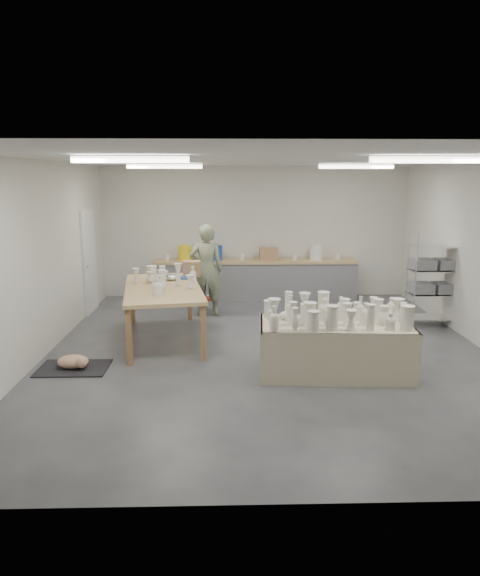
{
  "coord_description": "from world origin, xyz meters",
  "views": [
    {
      "loc": [
        -0.66,
        -7.87,
        2.72
      ],
      "look_at": [
        -0.45,
        -0.08,
        1.05
      ],
      "focal_mm": 32.0,
      "sensor_mm": 36.0,
      "label": 1
    }
  ],
  "objects_px": {
    "potter": "(206,270)",
    "work_table": "(166,286)",
    "red_stool": "(207,299)",
    "drying_table": "(335,344)"
  },
  "relations": [
    {
      "from": "red_stool",
      "to": "work_table",
      "type": "bearing_deg",
      "value": -109.92
    },
    {
      "from": "potter",
      "to": "red_stool",
      "type": "relative_size",
      "value": 4.59
    },
    {
      "from": "work_table",
      "to": "red_stool",
      "type": "height_order",
      "value": "work_table"
    },
    {
      "from": "drying_table",
      "to": "work_table",
      "type": "xyz_separation_m",
      "value": [
        -2.56,
        1.76,
        0.48
      ]
    },
    {
      "from": "drying_table",
      "to": "work_table",
      "type": "bearing_deg",
      "value": 149.31
    },
    {
      "from": "drying_table",
      "to": "work_table",
      "type": "relative_size",
      "value": 0.82
    },
    {
      "from": "potter",
      "to": "work_table",
      "type": "bearing_deg",
      "value": 66.42
    },
    {
      "from": "work_table",
      "to": "red_stool",
      "type": "relative_size",
      "value": 6.57
    },
    {
      "from": "drying_table",
      "to": "potter",
      "type": "bearing_deg",
      "value": 124.31
    },
    {
      "from": "potter",
      "to": "drying_table",
      "type": "bearing_deg",
      "value": 120.1
    }
  ]
}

